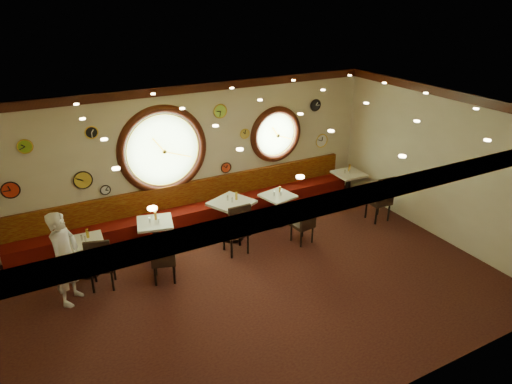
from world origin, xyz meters
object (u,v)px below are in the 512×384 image
(condiment_a_salt, at_px, (82,238))
(condiment_b_salt, at_px, (150,220))
(waiter, at_px, (65,258))
(condiment_b_pepper, at_px, (159,220))
(condiment_c_bottle, at_px, (236,196))
(table_a, at_px, (87,253))
(condiment_a_pepper, at_px, (85,239))
(table_e, at_px, (348,183))
(condiment_e_salt, at_px, (345,171))
(table_c, at_px, (232,215))
(chair_b, at_px, (163,255))
(table_b, at_px, (156,234))
(table_d, at_px, (278,206))
(condiment_e_bottle, at_px, (349,168))
(chair_a, at_px, (100,261))
(condiment_d_bottle, at_px, (280,189))
(condiment_c_salt, at_px, (228,198))
(condiment_d_salt, at_px, (274,194))
(condiment_a_bottle, at_px, (87,233))
(condiment_c_pepper, at_px, (232,200))
(condiment_b_bottle, at_px, (155,216))
(condiment_d_pepper, at_px, (281,193))
(chair_d, at_px, (305,220))
(chair_e, at_px, (382,196))
(condiment_e_pepper, at_px, (350,171))

(condiment_a_salt, bearing_deg, condiment_b_salt, 1.67)
(waiter, bearing_deg, condiment_b_pepper, -31.90)
(condiment_a_salt, relative_size, condiment_c_bottle, 0.59)
(table_a, bearing_deg, condiment_a_pepper, -55.53)
(table_e, xyz_separation_m, condiment_e_salt, (-0.11, 0.03, 0.33))
(table_c, relative_size, chair_b, 1.65)
(table_a, xyz_separation_m, table_c, (3.01, -0.04, 0.10))
(condiment_e_salt, bearing_deg, table_b, -176.71)
(table_d, height_order, condiment_b_salt, condiment_b_salt)
(condiment_a_salt, relative_size, condiment_e_bottle, 0.59)
(condiment_a_salt, height_order, condiment_b_salt, condiment_b_salt)
(chair_a, xyz_separation_m, condiment_d_bottle, (4.20, 0.83, 0.20))
(table_d, bearing_deg, condiment_c_salt, -179.43)
(table_d, xyz_separation_m, condiment_d_salt, (-0.09, 0.01, 0.32))
(condiment_d_salt, bearing_deg, condiment_c_salt, -178.99)
(condiment_a_bottle, distance_m, condiment_e_bottle, 6.47)
(table_a, bearing_deg, chair_a, -77.42)
(condiment_c_pepper, distance_m, condiment_e_bottle, 3.56)
(condiment_b_pepper, relative_size, condiment_a_bottle, 0.52)
(table_d, bearing_deg, table_a, -179.01)
(table_d, height_order, chair_b, chair_b)
(condiment_b_bottle, bearing_deg, condiment_c_salt, -3.55)
(table_c, bearing_deg, condiment_d_pepper, 2.86)
(condiment_b_salt, bearing_deg, table_c, -4.08)
(condiment_c_bottle, height_order, condiment_d_bottle, condiment_c_bottle)
(condiment_d_salt, xyz_separation_m, condiment_c_bottle, (-0.98, -0.07, 0.18))
(chair_a, bearing_deg, condiment_a_salt, 121.63)
(table_d, xyz_separation_m, chair_d, (0.05, -1.05, 0.10))
(table_a, distance_m, condiment_a_bottle, 0.38)
(table_c, xyz_separation_m, condiment_b_bottle, (-1.60, 0.20, 0.29))
(condiment_a_bottle, bearing_deg, condiment_b_salt, -0.87)
(condiment_b_pepper, bearing_deg, waiter, -158.48)
(condiment_a_salt, relative_size, condiment_c_salt, 0.98)
(table_e, xyz_separation_m, condiment_c_bottle, (-3.31, -0.31, 0.48))
(condiment_c_bottle, xyz_separation_m, waiter, (-3.55, -0.73, -0.10))
(chair_b, distance_m, condiment_e_salt, 5.32)
(chair_e, bearing_deg, condiment_b_pepper, 171.72)
(chair_b, xyz_separation_m, condiment_e_pepper, (5.26, 1.26, 0.22))
(condiment_c_salt, xyz_separation_m, condiment_c_bottle, (0.18, -0.05, 0.04))
(condiment_a_bottle, relative_size, waiter, 0.10)
(condiment_e_pepper, xyz_separation_m, waiter, (-6.86, -1.02, 0.05))
(condiment_c_pepper, xyz_separation_m, condiment_e_salt, (3.33, 0.41, -0.11))
(condiment_c_bottle, bearing_deg, condiment_b_salt, 177.80)
(table_b, relative_size, condiment_c_bottle, 4.70)
(condiment_e_bottle, bearing_deg, condiment_a_pepper, -176.08)
(table_e, relative_size, condiment_d_pepper, 6.94)
(condiment_e_salt, relative_size, waiter, 0.06)
(table_a, relative_size, table_b, 0.87)
(table_d, distance_m, chair_d, 1.06)
(table_a, bearing_deg, table_c, -0.79)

